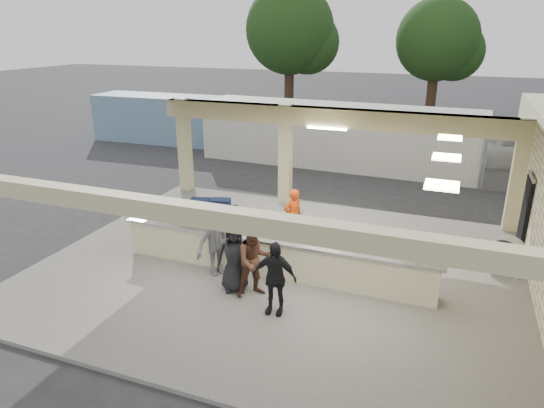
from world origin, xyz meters
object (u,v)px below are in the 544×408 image
at_px(passenger_a, 254,260).
at_px(passenger_d, 234,257).
at_px(car_white_a, 513,149).
at_px(passenger_b, 274,278).
at_px(container_white, 337,136).
at_px(container_blue, 179,120).
at_px(drum_fan, 507,254).
at_px(luggage_cart, 205,220).
at_px(baggage_handler, 293,216).
at_px(baggage_counter, 272,256).
at_px(passenger_c, 217,242).
at_px(car_dark, 521,146).

xyz_separation_m(passenger_a, passenger_d, (-0.53, 0.05, -0.03)).
xyz_separation_m(passenger_d, car_white_a, (6.98, 14.82, -0.17)).
distance_m(passenger_b, container_white, 12.84).
xyz_separation_m(container_white, container_blue, (-9.18, 1.52, -0.11)).
relative_size(drum_fan, passenger_b, 0.60).
relative_size(luggage_cart, baggage_handler, 1.57).
bearing_deg(passenger_d, car_white_a, 39.78).
distance_m(baggage_counter, passenger_c, 1.42).
distance_m(car_dark, container_blue, 17.30).
height_order(drum_fan, baggage_handler, baggage_handler).
xyz_separation_m(passenger_c, container_blue, (-8.97, 13.11, 0.27)).
bearing_deg(passenger_b, baggage_handler, 99.00).
relative_size(passenger_c, container_blue, 0.18).
bearing_deg(car_white_a, passenger_c, 134.51).
xyz_separation_m(baggage_counter, passenger_a, (0.00, -1.10, 0.40)).
relative_size(passenger_b, passenger_d, 0.98).
height_order(passenger_c, container_blue, container_blue).
xyz_separation_m(passenger_a, car_white_a, (6.46, 14.88, -0.20)).
bearing_deg(baggage_handler, passenger_d, 29.22).
bearing_deg(drum_fan, car_dark, 109.09).
relative_size(baggage_counter, car_white_a, 1.50).
distance_m(baggage_handler, container_blue, 14.70).
distance_m(baggage_handler, container_white, 9.19).
height_order(passenger_b, car_white_a, passenger_b).
height_order(luggage_cart, drum_fan, luggage_cart).
bearing_deg(passenger_a, passenger_d, 135.87).
distance_m(car_white_a, container_white, 8.00).
relative_size(luggage_cart, drum_fan, 2.56).
relative_size(passenger_c, car_dark, 0.42).
height_order(passenger_a, car_white_a, passenger_a).
height_order(drum_fan, container_white, container_white).
height_order(drum_fan, passenger_a, passenger_a).
xyz_separation_m(car_dark, container_blue, (-17.13, -2.37, 0.54)).
relative_size(baggage_handler, container_blue, 0.17).
bearing_deg(baggage_counter, passenger_d, -116.65).
bearing_deg(baggage_handler, container_blue, -99.30).
bearing_deg(car_white_a, car_dark, -37.03).
relative_size(passenger_c, car_white_a, 0.32).
height_order(baggage_counter, container_blue, container_blue).
bearing_deg(passenger_b, passenger_d, 151.57).
height_order(passenger_b, passenger_c, passenger_c).
height_order(luggage_cart, passenger_d, passenger_d).
distance_m(baggage_counter, car_white_a, 15.21).
distance_m(passenger_b, car_dark, 17.72).
xyz_separation_m(baggage_handler, container_white, (-0.95, 9.13, 0.45)).
bearing_deg(luggage_cart, passenger_c, -63.09).
height_order(passenger_c, car_white_a, passenger_c).
xyz_separation_m(passenger_c, car_dark, (8.16, 15.48, -0.28)).
bearing_deg(container_white, car_dark, 28.34).
xyz_separation_m(luggage_cart, drum_fan, (7.86, 1.12, -0.20)).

